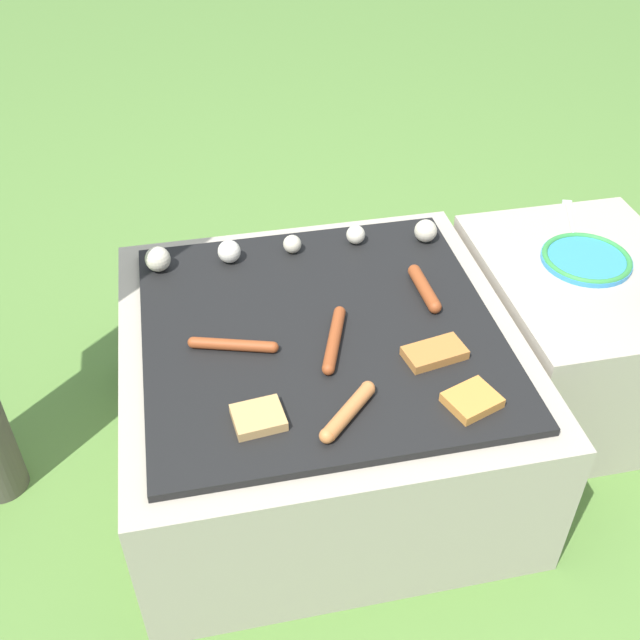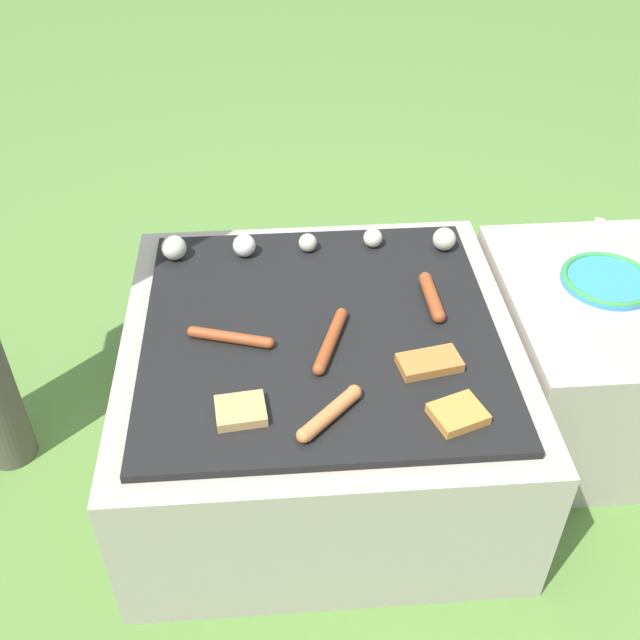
{
  "view_description": "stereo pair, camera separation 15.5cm",
  "coord_description": "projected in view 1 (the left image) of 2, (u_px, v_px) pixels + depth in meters",
  "views": [
    {
      "loc": [
        -0.24,
        -1.17,
        1.4
      ],
      "look_at": [
        0.0,
        0.0,
        0.41
      ],
      "focal_mm": 42.0,
      "sensor_mm": 36.0,
      "label": 1
    },
    {
      "loc": [
        -0.09,
        -1.19,
        1.4
      ],
      "look_at": [
        0.0,
        0.0,
        0.41
      ],
      "focal_mm": 42.0,
      "sensor_mm": 36.0,
      "label": 2
    }
  ],
  "objects": [
    {
      "name": "plate_colorful",
      "position": [
        586.0,
        259.0,
        1.75
      ],
      "size": [
        0.21,
        0.21,
        0.02
      ],
      "color": "#338CCC",
      "rests_on": "side_ledge"
    },
    {
      "name": "sausage_front_center",
      "position": [
        348.0,
        411.0,
        1.36
      ],
      "size": [
        0.13,
        0.13,
        0.03
      ],
      "color": "#C6753D",
      "rests_on": "grill"
    },
    {
      "name": "side_ledge",
      "position": [
        574.0,
        334.0,
        1.85
      ],
      "size": [
        0.46,
        0.58,
        0.39
      ],
      "color": "#A89E8C",
      "rests_on": "ground_plane"
    },
    {
      "name": "ground_plane",
      "position": [
        320.0,
        450.0,
        1.82
      ],
      "size": [
        14.0,
        14.0,
        0.0
      ],
      "primitive_type": "plane",
      "color": "#567F38"
    },
    {
      "name": "bread_slice_right",
      "position": [
        258.0,
        418.0,
        1.36
      ],
      "size": [
        0.1,
        0.09,
        0.02
      ],
      "color": "tan",
      "rests_on": "grill"
    },
    {
      "name": "grill",
      "position": [
        320.0,
        394.0,
        1.69
      ],
      "size": [
        0.84,
        0.84,
        0.39
      ],
      "color": "#A89E8C",
      "rests_on": "ground_plane"
    },
    {
      "name": "bread_slice_center",
      "position": [
        435.0,
        353.0,
        1.49
      ],
      "size": [
        0.13,
        0.09,
        0.02
      ],
      "color": "#B27033",
      "rests_on": "grill"
    },
    {
      "name": "sausage_mid_right",
      "position": [
        233.0,
        345.0,
        1.51
      ],
      "size": [
        0.18,
        0.07,
        0.02
      ],
      "color": "#93421E",
      "rests_on": "grill"
    },
    {
      "name": "fork_utensil",
      "position": [
        570.0,
        218.0,
        1.9
      ],
      "size": [
        0.08,
        0.18,
        0.01
      ],
      "color": "silver",
      "rests_on": "side_ledge"
    },
    {
      "name": "mushroom_row",
      "position": [
        283.0,
        245.0,
        1.76
      ],
      "size": [
        0.69,
        0.08,
        0.06
      ],
      "color": "beige",
      "rests_on": "grill"
    },
    {
      "name": "sausage_front_right",
      "position": [
        334.0,
        339.0,
        1.52
      ],
      "size": [
        0.09,
        0.19,
        0.03
      ],
      "color": "#93421E",
      "rests_on": "grill"
    },
    {
      "name": "sausage_back_right",
      "position": [
        424.0,
        288.0,
        1.65
      ],
      "size": [
        0.03,
        0.16,
        0.03
      ],
      "color": "#93421E",
      "rests_on": "grill"
    },
    {
      "name": "bread_slice_left",
      "position": [
        472.0,
        400.0,
        1.39
      ],
      "size": [
        0.11,
        0.11,
        0.02
      ],
      "color": "#D18438",
      "rests_on": "grill"
    }
  ]
}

